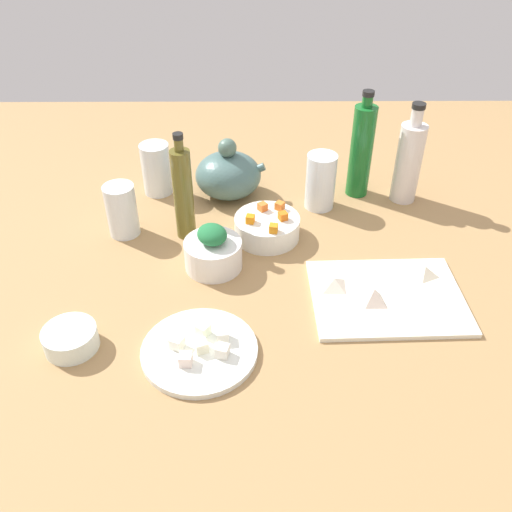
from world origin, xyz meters
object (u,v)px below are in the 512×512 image
bowl_small_side (71,339)px  drinking_glass_1 (156,169)px  cutting_board (387,297)px  plate_tofu (199,351)px  bottle_1 (409,161)px  bowl_greens (213,254)px  drinking_glass_2 (321,181)px  bowl_carrots (267,227)px  teapot (228,174)px  bottle_0 (361,150)px  drinking_glass_0 (122,210)px  bottle_2 (183,193)px

bowl_small_side → drinking_glass_1: (8.41, 54.59, 4.58)cm
cutting_board → plate_tofu: bearing=-158.6°
bottle_1 → cutting_board: bearing=-106.5°
plate_tofu → bowl_greens: bearing=87.2°
bowl_greens → drinking_glass_2: bearing=44.1°
bowl_carrots → drinking_glass_1: 34.61cm
teapot → bottle_0: 33.44cm
cutting_board → bowl_greens: 36.85cm
teapot → drinking_glass_0: size_ratio=1.45×
bottle_1 → drinking_glass_1: size_ratio=1.91×
cutting_board → bowl_carrots: 31.97cm
teapot → bottle_2: 20.52cm
bottle_0 → bottle_1: size_ratio=1.07×
bowl_small_side → drinking_glass_1: 55.42cm
cutting_board → bottle_1: bottle_1 is taller
drinking_glass_0 → drinking_glass_1: 19.35cm
bowl_carrots → bottle_0: bottle_0 is taller
teapot → bottle_1: bearing=-2.7°
bowl_greens → drinking_glass_0: bearing=149.1°
bowl_greens → drinking_glass_2: 34.90cm
bottle_2 → bowl_carrots: bearing=-3.4°
bottle_0 → drinking_glass_1: (-51.13, 0.97, -5.49)cm
cutting_board → bowl_greens: bearing=163.1°
plate_tofu → bowl_carrots: size_ratio=1.40×
plate_tofu → bottle_1: bearing=47.7°
cutting_board → bowl_carrots: (-23.50, 21.57, 2.09)cm
cutting_board → plate_tofu: (-36.37, -14.27, 0.10)cm
plate_tofu → drinking_glass_2: 56.01cm
plate_tofu → drinking_glass_0: bearing=118.0°
bowl_greens → drinking_glass_0: (-21.29, 12.75, 2.98)cm
plate_tofu → drinking_glass_1: size_ratio=1.58×
teapot → bottle_2: (-9.23, -17.58, 5.18)cm
bowl_greens → bottle_0: bearing=40.8°
teapot → drinking_glass_1: (-18.27, 1.79, 0.65)cm
drinking_glass_1 → bottle_2: bearing=-65.0°
plate_tofu → bowl_carrots: (12.86, 35.84, 1.99)cm
plate_tofu → teapot: 54.91cm
bowl_greens → drinking_glass_1: drinking_glass_1 is taller
cutting_board → bowl_greens: (-35.15, 10.71, 2.70)cm
bottle_1 → bowl_small_side: bearing=-144.4°
bowl_carrots → teapot: bearing=116.5°
bowl_carrots → teapot: size_ratio=0.83×
bowl_greens → bottle_1: 54.44cm
bowl_small_side → bottle_1: 87.50cm
cutting_board → bottle_1: bearing=73.5°
drinking_glass_2 → drinking_glass_1: bearing=170.0°
bottle_0 → teapot: bearing=-178.6°
bottle_0 → bottle_2: 45.95cm
bottle_0 → drinking_glass_2: bottle_0 is taller
bowl_carrots → drinking_glass_2: 19.28cm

